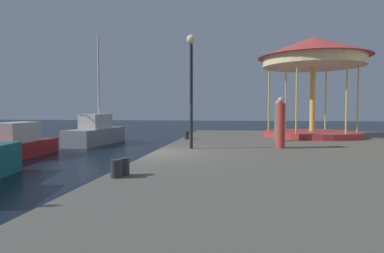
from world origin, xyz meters
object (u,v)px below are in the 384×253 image
object	(u,v)px
motorboat_red	(16,145)
sailboat_grey	(96,133)
person_far_corner	(278,122)
bollard_north	(187,135)
lamp_post_mid_promenade	(191,71)
person_mid_promenade	(281,124)
bollard_south	(124,167)
bollard_center	(116,169)
carousel	(313,62)

from	to	relation	value
motorboat_red	sailboat_grey	bearing A→B (deg)	80.67
motorboat_red	person_far_corner	distance (m)	12.56
motorboat_red	bollard_north	size ratio (longest dim) A/B	14.08
lamp_post_mid_promenade	bollard_north	xyz separation A→B (m)	(-0.83, 4.08, -2.76)
person_mid_promenade	person_far_corner	bearing A→B (deg)	85.82
motorboat_red	person_mid_promenade	size ratio (longest dim) A/B	2.84
bollard_north	bollard_south	xyz separation A→B (m)	(0.08, -9.55, 0.00)
person_mid_promenade	bollard_center	bearing A→B (deg)	-123.56
sailboat_grey	motorboat_red	size ratio (longest dim) A/B	1.30
sailboat_grey	bollard_north	bearing A→B (deg)	-32.78
person_mid_promenade	sailboat_grey	bearing A→B (deg)	144.73
motorboat_red	lamp_post_mid_promenade	size ratio (longest dim) A/B	1.30
bollard_north	person_far_corner	world-z (taller)	person_far_corner
lamp_post_mid_promenade	bollard_north	world-z (taller)	lamp_post_mid_promenade
carousel	lamp_post_mid_promenade	distance (m)	8.86
motorboat_red	bollard_center	size ratio (longest dim) A/B	14.08
bollard_north	bollard_south	world-z (taller)	same
sailboat_grey	person_mid_promenade	size ratio (longest dim) A/B	3.69
carousel	person_far_corner	bearing A→B (deg)	-127.28
motorboat_red	person_far_corner	size ratio (longest dim) A/B	2.91
carousel	person_far_corner	world-z (taller)	carousel
bollard_center	person_far_corner	size ratio (longest dim) A/B	0.21
lamp_post_mid_promenade	bollard_center	distance (m)	6.43
carousel	person_mid_promenade	world-z (taller)	carousel
carousel	bollard_south	xyz separation A→B (m)	(-6.54, -12.08, -3.90)
carousel	bollard_north	size ratio (longest dim) A/B	15.02
bollard_north	person_far_corner	distance (m)	4.54
bollard_center	person_far_corner	bearing A→B (deg)	64.85
motorboat_red	person_mid_promenade	world-z (taller)	person_mid_promenade
carousel	bollard_north	world-z (taller)	carousel
carousel	bollard_south	distance (m)	14.28
sailboat_grey	bollard_north	size ratio (longest dim) A/B	18.34
motorboat_red	bollard_center	bearing A→B (deg)	-43.99
carousel	motorboat_red	bearing A→B (deg)	-161.90
sailboat_grey	motorboat_red	bearing A→B (deg)	-99.33
carousel	lamp_post_mid_promenade	xyz separation A→B (m)	(-5.79, -6.61, -1.14)
motorboat_red	lamp_post_mid_promenade	world-z (taller)	lamp_post_mid_promenade
sailboat_grey	bollard_south	world-z (taller)	sailboat_grey
sailboat_grey	person_far_corner	size ratio (longest dim) A/B	3.79
motorboat_red	bollard_center	distance (m)	10.97
person_far_corner	sailboat_grey	bearing A→B (deg)	157.44
motorboat_red	bollard_center	xyz separation A→B (m)	(7.89, -7.61, 0.39)
lamp_post_mid_promenade	bollard_center	bearing A→B (deg)	-98.27
motorboat_red	lamp_post_mid_promenade	distance (m)	9.46
bollard_center	person_mid_promenade	size ratio (longest dim) A/B	0.20
bollard_center	person_mid_promenade	xyz separation A→B (m)	(4.25, 6.40, 0.74)
motorboat_red	bollard_center	world-z (taller)	motorboat_red
lamp_post_mid_promenade	person_far_corner	world-z (taller)	lamp_post_mid_promenade
bollard_south	person_far_corner	bearing A→B (deg)	64.63
lamp_post_mid_promenade	motorboat_red	bearing A→B (deg)	167.95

